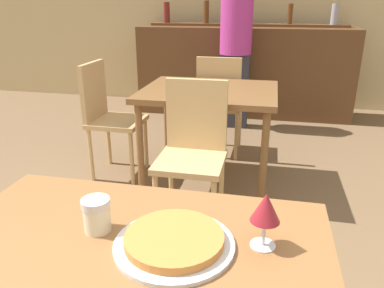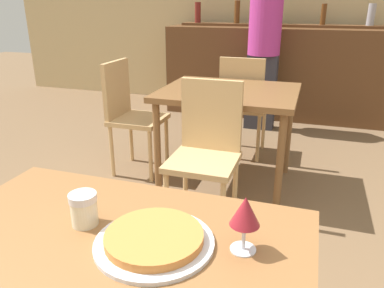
{
  "view_description": "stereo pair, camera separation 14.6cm",
  "coord_description": "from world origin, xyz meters",
  "px_view_note": "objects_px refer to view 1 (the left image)",
  "views": [
    {
      "loc": [
        0.34,
        -0.78,
        1.35
      ],
      "look_at": [
        0.06,
        0.55,
        0.83
      ],
      "focal_mm": 35.0,
      "sensor_mm": 36.0,
      "label": 1
    },
    {
      "loc": [
        0.48,
        -0.74,
        1.35
      ],
      "look_at": [
        0.06,
        0.55,
        0.83
      ],
      "focal_mm": 35.0,
      "sensor_mm": 36.0,
      "label": 2
    }
  ],
  "objects_px": {
    "chair_far_side_front": "(193,145)",
    "chair_far_side_back": "(220,100)",
    "pizza_tray": "(174,241)",
    "wine_glass": "(266,209)",
    "chair_far_side_left": "(107,112)",
    "cheese_shaker": "(97,215)",
    "person_standing": "(236,43)"
  },
  "relations": [
    {
      "from": "chair_far_side_back",
      "to": "pizza_tray",
      "type": "height_order",
      "value": "chair_far_side_back"
    },
    {
      "from": "chair_far_side_front",
      "to": "wine_glass",
      "type": "bearing_deg",
      "value": -69.8
    },
    {
      "from": "chair_far_side_left",
      "to": "person_standing",
      "type": "bearing_deg",
      "value": -30.02
    },
    {
      "from": "chair_far_side_front",
      "to": "cheese_shaker",
      "type": "distance_m",
      "value": 1.26
    },
    {
      "from": "chair_far_side_back",
      "to": "pizza_tray",
      "type": "bearing_deg",
      "value": 95.0
    },
    {
      "from": "chair_far_side_back",
      "to": "cheese_shaker",
      "type": "relative_size",
      "value": 9.09
    },
    {
      "from": "chair_far_side_front",
      "to": "pizza_tray",
      "type": "xyz_separation_m",
      "value": [
        0.21,
        -1.27,
        0.22
      ]
    },
    {
      "from": "pizza_tray",
      "to": "wine_glass",
      "type": "relative_size",
      "value": 2.06
    },
    {
      "from": "chair_far_side_back",
      "to": "person_standing",
      "type": "xyz_separation_m",
      "value": [
        0.04,
        0.9,
        0.4
      ]
    },
    {
      "from": "chair_far_side_back",
      "to": "chair_far_side_left",
      "type": "relative_size",
      "value": 1.0
    },
    {
      "from": "chair_far_side_back",
      "to": "cheese_shaker",
      "type": "distance_m",
      "value": 2.41
    },
    {
      "from": "cheese_shaker",
      "to": "person_standing",
      "type": "height_order",
      "value": "person_standing"
    },
    {
      "from": "chair_far_side_front",
      "to": "chair_far_side_left",
      "type": "height_order",
      "value": "same"
    },
    {
      "from": "pizza_tray",
      "to": "person_standing",
      "type": "xyz_separation_m",
      "value": [
        -0.18,
        3.32,
        0.18
      ]
    },
    {
      "from": "chair_far_side_front",
      "to": "chair_far_side_left",
      "type": "distance_m",
      "value": 1.0
    },
    {
      "from": "cheese_shaker",
      "to": "chair_far_side_back",
      "type": "bearing_deg",
      "value": 89.44
    },
    {
      "from": "pizza_tray",
      "to": "wine_glass",
      "type": "bearing_deg",
      "value": 12.5
    },
    {
      "from": "chair_far_side_back",
      "to": "cheese_shaker",
      "type": "bearing_deg",
      "value": 89.44
    },
    {
      "from": "cheese_shaker",
      "to": "wine_glass",
      "type": "bearing_deg",
      "value": 2.8
    },
    {
      "from": "chair_far_side_front",
      "to": "chair_far_side_back",
      "type": "xyz_separation_m",
      "value": [
        0.0,
        1.16,
        0.0
      ]
    },
    {
      "from": "chair_far_side_front",
      "to": "pizza_tray",
      "type": "distance_m",
      "value": 1.3
    },
    {
      "from": "person_standing",
      "to": "wine_glass",
      "type": "bearing_deg",
      "value": -82.85
    },
    {
      "from": "chair_far_side_back",
      "to": "chair_far_side_left",
      "type": "distance_m",
      "value": 1.0
    },
    {
      "from": "pizza_tray",
      "to": "cheese_shaker",
      "type": "xyz_separation_m",
      "value": [
        -0.24,
        0.03,
        0.03
      ]
    },
    {
      "from": "chair_far_side_left",
      "to": "person_standing",
      "type": "relative_size",
      "value": 0.54
    },
    {
      "from": "chair_far_side_front",
      "to": "cheese_shaker",
      "type": "relative_size",
      "value": 9.09
    },
    {
      "from": "chair_far_side_front",
      "to": "person_standing",
      "type": "distance_m",
      "value": 2.1
    },
    {
      "from": "person_standing",
      "to": "chair_far_side_left",
      "type": "bearing_deg",
      "value": -120.02
    },
    {
      "from": "cheese_shaker",
      "to": "person_standing",
      "type": "relative_size",
      "value": 0.06
    },
    {
      "from": "chair_far_side_front",
      "to": "chair_far_side_back",
      "type": "bearing_deg",
      "value": 90.0
    },
    {
      "from": "chair_far_side_left",
      "to": "person_standing",
      "type": "xyz_separation_m",
      "value": [
        0.86,
        1.48,
        0.4
      ]
    },
    {
      "from": "person_standing",
      "to": "pizza_tray",
      "type": "bearing_deg",
      "value": -86.96
    }
  ]
}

